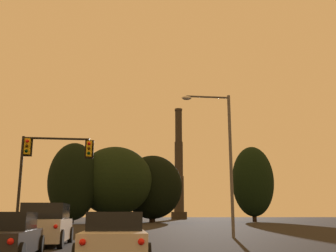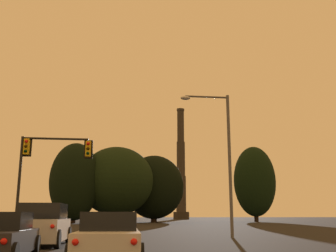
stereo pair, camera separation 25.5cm
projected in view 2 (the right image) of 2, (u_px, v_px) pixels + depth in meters
suv_left_lane_front at (43, 225)px, 17.92m from camera, size 2.15×4.92×1.86m
sedan_center_lane_second at (109, 237)px, 12.02m from camera, size 2.06×4.73×1.43m
traffic_light_overhead_left at (44, 160)px, 25.55m from camera, size 4.74×0.50×6.37m
street_lamp at (222, 148)px, 24.95m from camera, size 3.22×0.36×9.02m
smokestack at (181, 175)px, 136.18m from camera, size 5.37×5.37×38.77m
treeline_far_left at (75, 181)px, 68.94m from camera, size 8.82×7.94×13.96m
treeline_center_left at (255, 181)px, 84.28m from camera, size 8.94×8.04×15.97m
treeline_right_mid at (117, 181)px, 72.71m from camera, size 13.69×12.32×13.90m
treeline_center_right at (154, 187)px, 77.37m from camera, size 11.70×10.53×13.01m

